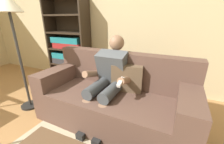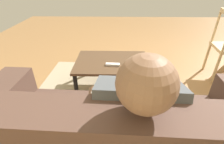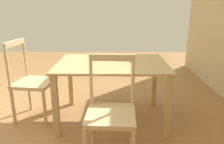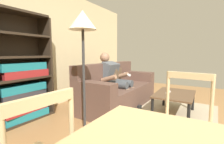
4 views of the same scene
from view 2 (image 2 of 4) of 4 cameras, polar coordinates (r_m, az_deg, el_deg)
The scene contains 5 objects.
ground_plane at distance 2.75m, azimuth 24.65°, elevation -2.37°, with size 8.35×8.35×0.00m, color #9E7042.
person_lounging at distance 1.04m, azimuth 7.42°, elevation -16.62°, with size 0.60×0.93×1.15m.
coffee_table at distance 2.16m, azimuth -0.00°, elevation 2.55°, with size 0.93×0.65×0.40m.
tv_remote at distance 2.03m, azimuth 0.26°, elevation 2.59°, with size 0.05×0.17×0.02m, color white.
area_rug at distance 2.34m, azimuth -0.00°, elevation -5.01°, with size 2.00×1.40×0.01m, color tan.
Camera 2 is at (1.10, 2.12, 1.37)m, focal length 26.86 mm.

